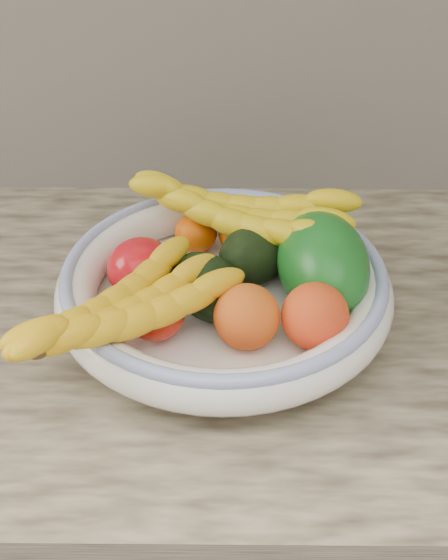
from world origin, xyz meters
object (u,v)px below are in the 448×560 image
banana_bunch_back (238,218)px  green_mango (322,264)px  fruit_bowl (224,288)px  banana_bunch_front (122,317)px

banana_bunch_back → green_mango: bearing=-19.0°
fruit_bowl → banana_bunch_back: 0.10m
banana_bunch_front → fruit_bowl: bearing=-2.6°
green_mango → banana_bunch_back: 0.12m
green_mango → banana_bunch_back: bearing=129.6°
banana_bunch_front → green_mango: bearing=-18.8°
green_mango → banana_bunch_front: bearing=-165.5°
fruit_bowl → green_mango: bearing=5.6°
fruit_bowl → banana_bunch_back: bearing=79.5°
green_mango → banana_bunch_back: green_mango is taller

